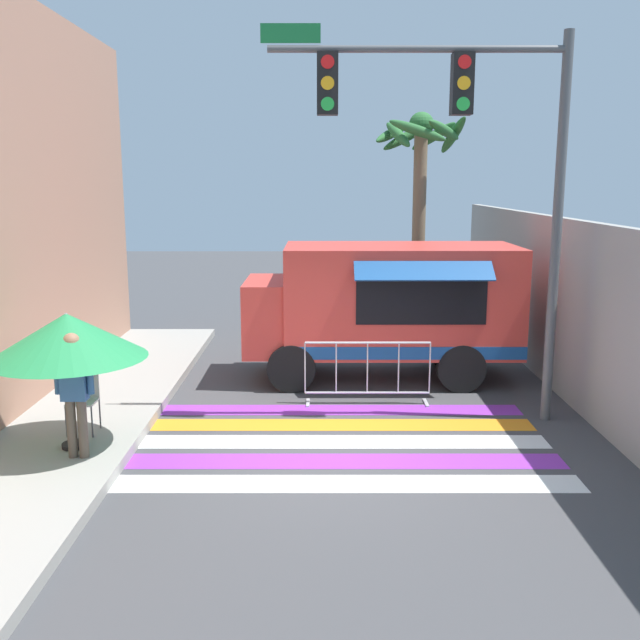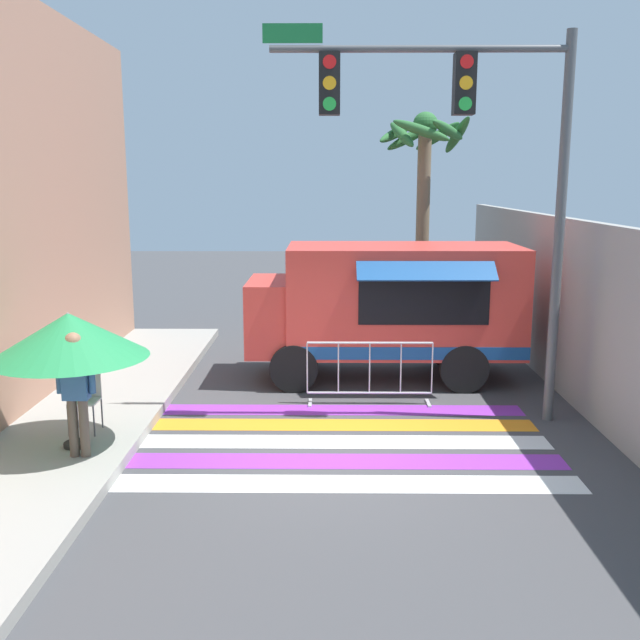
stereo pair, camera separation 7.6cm
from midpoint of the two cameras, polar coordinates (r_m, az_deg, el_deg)
The scene contains 10 objects.
ground_plane at distance 10.48m, azimuth 1.25°, elevation -10.63°, with size 60.00×60.00×0.00m, color #424244.
concrete_wall_right at distance 13.68m, azimuth 19.14°, elevation 0.91°, with size 0.20×16.00×3.21m.
crosswalk_painted at distance 10.91m, azimuth 1.21°, elevation -9.70°, with size 6.40×3.60×0.01m.
food_truck at distance 14.03m, azimuth 4.80°, elevation 1.38°, with size 5.27×2.59×2.64m.
traffic_signal_pole at distance 11.47m, azimuth 11.46°, elevation 13.84°, with size 4.70×0.29×6.18m.
patio_umbrella at distance 10.41m, azimuth -19.57°, elevation -1.22°, with size 2.16×2.16×1.93m.
folding_chair at distance 11.29m, azimuth -18.37°, elevation -5.67°, with size 0.40×0.40×0.93m.
vendor_person at distance 10.15m, azimuth -19.07°, elevation -5.07°, with size 0.53×0.23×1.73m.
barricade_front at distance 12.55m, azimuth 3.82°, elevation -4.25°, with size 2.21×0.44×1.13m.
palm_tree at distance 17.86m, azimuth 8.06°, elevation 11.45°, with size 2.26×2.17×5.50m.
Camera 1 is at (-0.23, -9.73, 3.88)m, focal length 40.00 mm.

